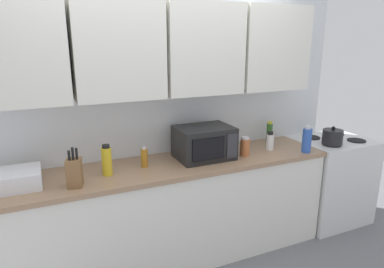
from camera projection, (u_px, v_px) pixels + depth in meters
The scene contains 13 objects.
wall_back_with_cabinets at pixel (159, 79), 2.88m from camera, with size 3.73×0.38×2.60m.
counter_run at pixel (171, 212), 2.97m from camera, with size 2.86×0.63×0.90m.
stove_range at pixel (329, 179), 3.67m from camera, with size 0.76×0.64×0.91m.
kettle at pixel (332, 137), 3.34m from camera, with size 0.19×0.19×0.18m.
microwave at pixel (204, 143), 2.96m from camera, with size 0.48×0.37×0.28m.
dish_rack at pixel (12, 180), 2.37m from camera, with size 0.38×0.30×0.12m, color silver.
knife_block at pixel (74, 172), 2.39m from camera, with size 0.13×0.14×0.29m.
bottle_blue_cleaner at pixel (307, 140), 3.12m from camera, with size 0.08×0.08×0.25m.
bottle_green_oil at pixel (269, 132), 3.43m from camera, with size 0.06×0.06×0.22m.
bottle_yellow_mustard at pixel (107, 161), 2.59m from camera, with size 0.08×0.08×0.24m.
bottle_amber_vinegar at pixel (144, 158), 2.76m from camera, with size 0.06×0.06×0.17m.
bottle_white_jar at pixel (270, 141), 3.20m from camera, with size 0.07×0.07×0.18m.
bottle_spice_jar at pixel (245, 147), 3.04m from camera, with size 0.08×0.08×0.17m.
Camera 1 is at (-0.93, -2.83, 1.89)m, focal length 31.88 mm.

